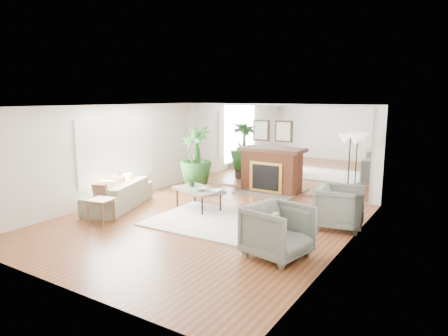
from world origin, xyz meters
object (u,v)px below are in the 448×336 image
Objects in this scene: fireplace at (269,170)px; armchair_front at (278,231)px; coffee_table at (198,190)px; side_table at (101,203)px; floor_lamp at (350,145)px; sofa at (119,195)px; armchair_back at (340,207)px; potted_ficus at (195,158)px.

armchair_front is (2.15, -4.09, -0.21)m from fireplace.
coffee_table is 2.30m from side_table.
floor_lamp is (2.26, -0.16, 0.86)m from fireplace.
armchair_front is 0.55× the size of floor_lamp.
sofa is 2.30× the size of armchair_back.
floor_lamp is at bearing 104.32° from sofa.
fireplace reaches higher than floor_lamp.
armchair_front is 0.53× the size of potted_ficus.
side_table is 6.01m from floor_lamp.
armchair_back is 4.42m from potted_ficus.
sofa reaches higher than side_table.
sofa is (-2.45, -3.34, -0.33)m from fireplace.
side_table is at bearing 107.15° from armchair_front.
sofa is at bearing 120.35° from side_table.
sofa is 5.23m from armchair_back.
armchair_back is at bearing 85.12° from sofa.
armchair_front reaches higher than armchair_back.
floor_lamp reaches higher than side_table.
floor_lamp reaches higher than sofa.
coffee_table is 1.70m from potted_ficus.
floor_lamp is (0.11, 3.93, 1.07)m from armchair_front.
fireplace is 2.54m from coffee_table.
fireplace is 1.42× the size of coffee_table.
potted_ficus is (0.10, 3.29, 0.54)m from side_table.
armchair_back is 0.54× the size of floor_lamp.
coffee_table is 3.30m from armchair_front.
floor_lamp is at bearing 46.60° from side_table.
fireplace is at bearing 124.04° from sofa.
fireplace reaches higher than armchair_front.
side_table is at bearing -118.53° from coffee_table.
armchair_back reaches higher than coffee_table.
armchair_front is (2.85, -1.65, -0.02)m from coffee_table.
armchair_back is at bearing -37.64° from fireplace.
floor_lamp is (-0.34, 1.85, 1.08)m from armchair_back.
coffee_table is 0.81× the size of floor_lamp.
armchair_front reaches higher than coffee_table.
armchair_front is 1.78× the size of side_table.
armchair_back is at bearing -0.36° from armchair_front.
potted_ficus is at bearing -145.69° from fireplace.
coffee_table is at bearing 61.47° from side_table.
potted_ficus reaches higher than floor_lamp.
armchair_front is 3.97m from side_table.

